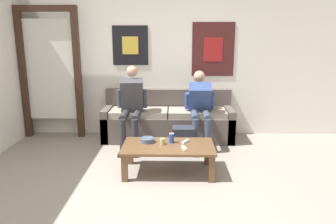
{
  "coord_description": "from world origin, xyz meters",
  "views": [
    {
      "loc": [
        0.36,
        -3.15,
        1.73
      ],
      "look_at": [
        0.27,
        1.23,
        0.67
      ],
      "focal_mm": 35.0,
      "sensor_mm": 36.0,
      "label": 1
    }
  ],
  "objects_px": {
    "couch": "(168,122)",
    "coffee_table": "(168,149)",
    "person_seated_adult": "(131,104)",
    "person_seated_teen": "(200,106)",
    "pillar_candle": "(162,141)",
    "drink_can_blue": "(172,138)",
    "backpack": "(183,141)",
    "game_controller_near_right": "(184,148)",
    "game_controller_near_left": "(186,141)",
    "ceramic_bowl": "(147,140)"
  },
  "relations": [
    {
      "from": "backpack",
      "to": "pillar_candle",
      "type": "xyz_separation_m",
      "value": [
        -0.28,
        -0.62,
        0.21
      ]
    },
    {
      "from": "coffee_table",
      "to": "person_seated_teen",
      "type": "relative_size",
      "value": 1.0
    },
    {
      "from": "backpack",
      "to": "game_controller_near_left",
      "type": "xyz_separation_m",
      "value": [
        0.01,
        -0.53,
        0.18
      ]
    },
    {
      "from": "coffee_table",
      "to": "game_controller_near_left",
      "type": "height_order",
      "value": "game_controller_near_left"
    },
    {
      "from": "game_controller_near_left",
      "to": "person_seated_adult",
      "type": "bearing_deg",
      "value": 132.13
    },
    {
      "from": "person_seated_adult",
      "to": "game_controller_near_left",
      "type": "bearing_deg",
      "value": -47.87
    },
    {
      "from": "game_controller_near_left",
      "to": "game_controller_near_right",
      "type": "xyz_separation_m",
      "value": [
        -0.03,
        -0.25,
        0.0
      ]
    },
    {
      "from": "ceramic_bowl",
      "to": "drink_can_blue",
      "type": "xyz_separation_m",
      "value": [
        0.31,
        -0.01,
        0.03
      ]
    },
    {
      "from": "coffee_table",
      "to": "drink_can_blue",
      "type": "relative_size",
      "value": 9.21
    },
    {
      "from": "couch",
      "to": "coffee_table",
      "type": "relative_size",
      "value": 1.85
    },
    {
      "from": "ceramic_bowl",
      "to": "game_controller_near_right",
      "type": "height_order",
      "value": "ceramic_bowl"
    },
    {
      "from": "person_seated_teen",
      "to": "person_seated_adult",
      "type": "bearing_deg",
      "value": -177.42
    },
    {
      "from": "drink_can_blue",
      "to": "game_controller_near_left",
      "type": "bearing_deg",
      "value": 5.84
    },
    {
      "from": "couch",
      "to": "backpack",
      "type": "height_order",
      "value": "couch"
    },
    {
      "from": "ceramic_bowl",
      "to": "pillar_candle",
      "type": "height_order",
      "value": "pillar_candle"
    },
    {
      "from": "game_controller_near_left",
      "to": "game_controller_near_right",
      "type": "distance_m",
      "value": 0.25
    },
    {
      "from": "couch",
      "to": "pillar_candle",
      "type": "distance_m",
      "value": 1.32
    },
    {
      "from": "coffee_table",
      "to": "person_seated_teen",
      "type": "distance_m",
      "value": 1.2
    },
    {
      "from": "ceramic_bowl",
      "to": "game_controller_near_right",
      "type": "distance_m",
      "value": 0.52
    },
    {
      "from": "couch",
      "to": "backpack",
      "type": "bearing_deg",
      "value": -71.47
    },
    {
      "from": "couch",
      "to": "coffee_table",
      "type": "xyz_separation_m",
      "value": [
        0.03,
        -1.35,
        0.01
      ]
    },
    {
      "from": "backpack",
      "to": "game_controller_near_right",
      "type": "height_order",
      "value": "backpack"
    },
    {
      "from": "ceramic_bowl",
      "to": "backpack",
      "type": "bearing_deg",
      "value": 48.65
    },
    {
      "from": "drink_can_blue",
      "to": "game_controller_near_right",
      "type": "height_order",
      "value": "drink_can_blue"
    },
    {
      "from": "person_seated_adult",
      "to": "game_controller_near_right",
      "type": "height_order",
      "value": "person_seated_adult"
    },
    {
      "from": "coffee_table",
      "to": "person_seated_adult",
      "type": "bearing_deg",
      "value": 120.19
    },
    {
      "from": "game_controller_near_right",
      "to": "person_seated_adult",
      "type": "bearing_deg",
      "value": 124.31
    },
    {
      "from": "coffee_table",
      "to": "pillar_candle",
      "type": "relative_size",
      "value": 13.04
    },
    {
      "from": "couch",
      "to": "backpack",
      "type": "xyz_separation_m",
      "value": [
        0.23,
        -0.7,
        -0.1
      ]
    },
    {
      "from": "person_seated_adult",
      "to": "person_seated_teen",
      "type": "height_order",
      "value": "person_seated_adult"
    },
    {
      "from": "ceramic_bowl",
      "to": "game_controller_near_left",
      "type": "relative_size",
      "value": 1.3
    },
    {
      "from": "coffee_table",
      "to": "drink_can_blue",
      "type": "height_order",
      "value": "drink_can_blue"
    },
    {
      "from": "person_seated_adult",
      "to": "person_seated_teen",
      "type": "bearing_deg",
      "value": 2.58
    },
    {
      "from": "coffee_table",
      "to": "backpack",
      "type": "bearing_deg",
      "value": 72.61
    },
    {
      "from": "person_seated_adult",
      "to": "ceramic_bowl",
      "type": "xyz_separation_m",
      "value": [
        0.32,
        -0.9,
        -0.27
      ]
    },
    {
      "from": "backpack",
      "to": "pillar_candle",
      "type": "relative_size",
      "value": 4.6
    },
    {
      "from": "person_seated_teen",
      "to": "couch",
      "type": "bearing_deg",
      "value": 149.51
    },
    {
      "from": "backpack",
      "to": "pillar_candle",
      "type": "distance_m",
      "value": 0.71
    },
    {
      "from": "game_controller_near_right",
      "to": "drink_can_blue",
      "type": "bearing_deg",
      "value": 123.49
    },
    {
      "from": "person_seated_adult",
      "to": "game_controller_near_right",
      "type": "relative_size",
      "value": 8.33
    },
    {
      "from": "ceramic_bowl",
      "to": "drink_can_blue",
      "type": "relative_size",
      "value": 1.47
    },
    {
      "from": "person_seated_teen",
      "to": "backpack",
      "type": "distance_m",
      "value": 0.66
    },
    {
      "from": "backpack",
      "to": "ceramic_bowl",
      "type": "height_order",
      "value": "ceramic_bowl"
    },
    {
      "from": "coffee_table",
      "to": "game_controller_near_left",
      "type": "bearing_deg",
      "value": 28.56
    },
    {
      "from": "backpack",
      "to": "ceramic_bowl",
      "type": "distance_m",
      "value": 0.75
    },
    {
      "from": "drink_can_blue",
      "to": "game_controller_near_left",
      "type": "height_order",
      "value": "drink_can_blue"
    },
    {
      "from": "pillar_candle",
      "to": "game_controller_near_left",
      "type": "distance_m",
      "value": 0.31
    },
    {
      "from": "game_controller_near_right",
      "to": "ceramic_bowl",
      "type": "bearing_deg",
      "value": 152.25
    },
    {
      "from": "ceramic_bowl",
      "to": "game_controller_near_left",
      "type": "height_order",
      "value": "ceramic_bowl"
    },
    {
      "from": "person_seated_adult",
      "to": "pillar_candle",
      "type": "bearing_deg",
      "value": -62.39
    }
  ]
}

